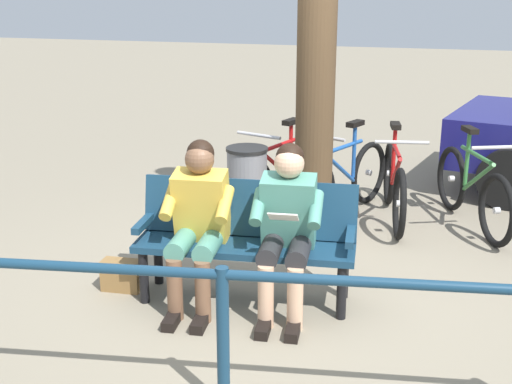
{
  "coord_description": "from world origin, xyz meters",
  "views": [
    {
      "loc": [
        -1.11,
        4.58,
        2.28
      ],
      "look_at": [
        0.24,
        -0.11,
        0.75
      ],
      "focal_mm": 47.59,
      "sensor_mm": 36.0,
      "label": 1
    }
  ],
  "objects_px": {
    "handbag": "(122,275)",
    "litter_bin": "(247,189)",
    "person_companion": "(198,217)",
    "bicycle_silver": "(344,181)",
    "bicycle_purple": "(394,184)",
    "person_reading": "(287,222)",
    "tree_trunk": "(317,24)",
    "bench": "(247,232)",
    "bicycle_green": "(473,190)",
    "bicycle_red": "(281,178)"
  },
  "relations": [
    {
      "from": "tree_trunk",
      "to": "person_companion",
      "type": "bearing_deg",
      "value": 71.53
    },
    {
      "from": "bench",
      "to": "litter_bin",
      "type": "height_order",
      "value": "bench"
    },
    {
      "from": "person_reading",
      "to": "person_companion",
      "type": "xyz_separation_m",
      "value": [
        0.64,
        0.07,
        -0.0
      ]
    },
    {
      "from": "tree_trunk",
      "to": "bicycle_purple",
      "type": "distance_m",
      "value": 1.83
    },
    {
      "from": "bench",
      "to": "person_reading",
      "type": "xyz_separation_m",
      "value": [
        -0.33,
        0.13,
        0.16
      ]
    },
    {
      "from": "handbag",
      "to": "tree_trunk",
      "type": "relative_size",
      "value": 0.08
    },
    {
      "from": "bicycle_purple",
      "to": "person_reading",
      "type": "bearing_deg",
      "value": -25.21
    },
    {
      "from": "bicycle_purple",
      "to": "bicycle_green",
      "type": "bearing_deg",
      "value": 80.25
    },
    {
      "from": "person_reading",
      "to": "tree_trunk",
      "type": "height_order",
      "value": "tree_trunk"
    },
    {
      "from": "handbag",
      "to": "litter_bin",
      "type": "distance_m",
      "value": 1.63
    },
    {
      "from": "person_companion",
      "to": "handbag",
      "type": "xyz_separation_m",
      "value": [
        0.64,
        -0.02,
        -0.54
      ]
    },
    {
      "from": "bicycle_green",
      "to": "bicycle_red",
      "type": "distance_m",
      "value": 1.86
    },
    {
      "from": "handbag",
      "to": "person_companion",
      "type": "bearing_deg",
      "value": 178.63
    },
    {
      "from": "bicycle_green",
      "to": "bicycle_silver",
      "type": "height_order",
      "value": "same"
    },
    {
      "from": "person_reading",
      "to": "litter_bin",
      "type": "distance_m",
      "value": 1.65
    },
    {
      "from": "bench",
      "to": "bicycle_silver",
      "type": "bearing_deg",
      "value": -107.29
    },
    {
      "from": "bench",
      "to": "bicycle_purple",
      "type": "distance_m",
      "value": 2.22
    },
    {
      "from": "person_reading",
      "to": "bicycle_silver",
      "type": "height_order",
      "value": "person_reading"
    },
    {
      "from": "bicycle_purple",
      "to": "bicycle_silver",
      "type": "distance_m",
      "value": 0.5
    },
    {
      "from": "person_companion",
      "to": "bicycle_green",
      "type": "height_order",
      "value": "person_companion"
    },
    {
      "from": "bicycle_silver",
      "to": "bicycle_red",
      "type": "distance_m",
      "value": 0.63
    },
    {
      "from": "bicycle_red",
      "to": "litter_bin",
      "type": "bearing_deg",
      "value": 1.85
    },
    {
      "from": "person_companion",
      "to": "handbag",
      "type": "height_order",
      "value": "person_companion"
    },
    {
      "from": "litter_bin",
      "to": "person_reading",
      "type": "bearing_deg",
      "value": 116.58
    },
    {
      "from": "litter_bin",
      "to": "bicycle_silver",
      "type": "xyz_separation_m",
      "value": [
        -0.8,
        -0.7,
        -0.05
      ]
    },
    {
      "from": "bench",
      "to": "litter_bin",
      "type": "relative_size",
      "value": 2.03
    },
    {
      "from": "litter_bin",
      "to": "bicycle_green",
      "type": "relative_size",
      "value": 0.51
    },
    {
      "from": "person_companion",
      "to": "bicycle_purple",
      "type": "xyz_separation_m",
      "value": [
        -1.2,
        -2.23,
        -0.3
      ]
    },
    {
      "from": "bench",
      "to": "tree_trunk",
      "type": "relative_size",
      "value": 0.43
    },
    {
      "from": "person_reading",
      "to": "person_companion",
      "type": "relative_size",
      "value": 1.0
    },
    {
      "from": "person_reading",
      "to": "bicycle_silver",
      "type": "xyz_separation_m",
      "value": [
        -0.07,
        -2.15,
        -0.31
      ]
    },
    {
      "from": "handbag",
      "to": "bench",
      "type": "bearing_deg",
      "value": -169.13
    },
    {
      "from": "bench",
      "to": "bicycle_green",
      "type": "height_order",
      "value": "bicycle_green"
    },
    {
      "from": "person_companion",
      "to": "litter_bin",
      "type": "distance_m",
      "value": 1.55
    },
    {
      "from": "person_companion",
      "to": "bicycle_green",
      "type": "xyz_separation_m",
      "value": [
        -1.94,
        -2.24,
        -0.3
      ]
    },
    {
      "from": "person_companion",
      "to": "tree_trunk",
      "type": "height_order",
      "value": "tree_trunk"
    },
    {
      "from": "bicycle_green",
      "to": "bicycle_red",
      "type": "xyz_separation_m",
      "value": [
        1.86,
        0.1,
        0.0
      ]
    },
    {
      "from": "litter_bin",
      "to": "bicycle_green",
      "type": "height_order",
      "value": "bicycle_green"
    },
    {
      "from": "bicycle_silver",
      "to": "bicycle_red",
      "type": "height_order",
      "value": "same"
    },
    {
      "from": "bicycle_purple",
      "to": "person_companion",
      "type": "bearing_deg",
      "value": -38.9
    },
    {
      "from": "person_reading",
      "to": "handbag",
      "type": "xyz_separation_m",
      "value": [
        1.28,
        0.05,
        -0.54
      ]
    },
    {
      "from": "person_companion",
      "to": "bicycle_red",
      "type": "bearing_deg",
      "value": -98.26
    },
    {
      "from": "person_companion",
      "to": "bicycle_green",
      "type": "distance_m",
      "value": 2.98
    },
    {
      "from": "person_companion",
      "to": "bicycle_silver",
      "type": "distance_m",
      "value": 2.35
    },
    {
      "from": "bicycle_red",
      "to": "bicycle_silver",
      "type": "bearing_deg",
      "value": 115.84
    },
    {
      "from": "bicycle_silver",
      "to": "bicycle_red",
      "type": "xyz_separation_m",
      "value": [
        0.62,
        0.09,
        0.0
      ]
    },
    {
      "from": "handbag",
      "to": "tree_trunk",
      "type": "xyz_separation_m",
      "value": [
        -1.17,
        -1.55,
        1.8
      ]
    },
    {
      "from": "person_companion",
      "to": "bicycle_purple",
      "type": "distance_m",
      "value": 2.55
    },
    {
      "from": "person_reading",
      "to": "tree_trunk",
      "type": "distance_m",
      "value": 1.96
    },
    {
      "from": "tree_trunk",
      "to": "litter_bin",
      "type": "xyz_separation_m",
      "value": [
        0.62,
        0.04,
        -1.51
      ]
    }
  ]
}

